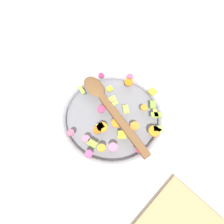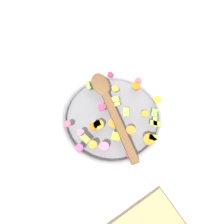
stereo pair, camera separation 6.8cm
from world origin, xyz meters
The scene contains 4 objects.
ground_plane centered at (0.00, 0.00, 0.00)m, with size 4.00×4.00×0.00m, color beige.
skillet centered at (0.00, 0.00, 0.02)m, with size 0.40×0.40×0.05m.
chopped_vegetables centered at (0.00, 0.04, 0.05)m, with size 0.32×0.30×0.01m.
wooden_spoon centered at (0.00, -0.02, 0.06)m, with size 0.10×0.33×0.01m.
Camera 2 is at (0.17, 0.26, 0.66)m, focal length 35.00 mm.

